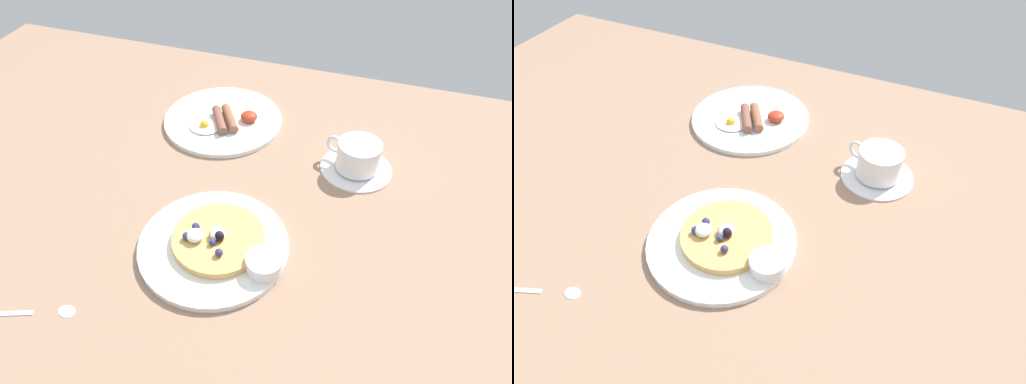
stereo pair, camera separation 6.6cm
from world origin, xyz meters
TOP-DOWN VIEW (x-y plane):
  - ground_plane at (0.00, 0.00)cm, footprint 179.23×111.41cm
  - pancake_plate at (-0.24, -9.47)cm, footprint 25.54×25.54cm
  - pancake_with_berries at (0.57, -9.01)cm, footprint 15.68×15.68cm
  - syrup_ramekin at (9.72, -11.83)cm, footprint 5.92×5.92cm
  - breakfast_plate at (-11.98, 25.68)cm, footprint 26.68×26.68cm
  - fried_breakfast at (-10.71, 23.84)cm, footprint 13.80×11.02cm
  - coffee_saucer at (19.58, 18.59)cm, footprint 14.34×14.34cm
  - coffee_cup at (19.44, 18.64)cm, footprint 11.29×8.58cm
  - teaspoon at (-20.07, -29.42)cm, footprint 15.53×6.81cm

SIDE VIEW (x-z plane):
  - ground_plane at x=0.00cm, z-range -3.00..0.00cm
  - teaspoon at x=-20.07cm, z-range -0.06..0.54cm
  - coffee_saucer at x=19.58cm, z-range 0.00..0.79cm
  - breakfast_plate at x=-11.98cm, z-range 0.00..1.03cm
  - pancake_plate at x=-0.24cm, z-range 0.00..1.21cm
  - fried_breakfast at x=-10.71cm, z-range 0.77..3.04cm
  - pancake_with_berries at x=0.57cm, z-range 0.49..3.70cm
  - syrup_ramekin at x=9.72cm, z-range 1.25..3.77cm
  - coffee_cup at x=19.44cm, z-range 0.90..6.57cm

